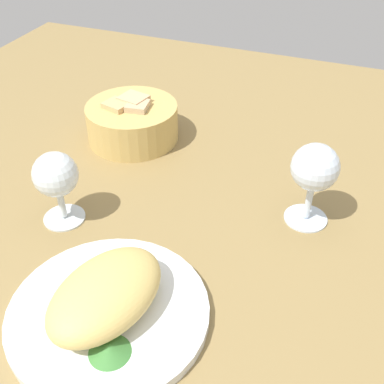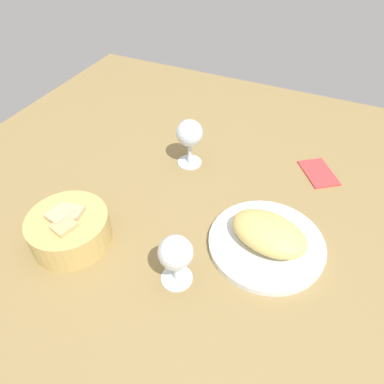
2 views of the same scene
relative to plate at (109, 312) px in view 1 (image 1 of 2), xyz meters
The scene contains 7 objects.
ground_plane 17.74cm from the plate, ahead, with size 140.00×140.00×2.00cm, color olive.
plate is the anchor object (origin of this frame).
omelette 3.37cm from the plate, ahead, with size 16.10×10.58×5.34cm, color #D5B765.
lettuce_garnish 6.16cm from the plate, 149.04° to the right, with size 4.80×4.80×1.33cm, color #3D7E37.
bread_basket 41.20cm from the plate, 22.49° to the left, with size 16.69×16.69×8.04cm.
wine_glass_near 33.48cm from the plate, 35.36° to the right, with size 6.85×6.85×12.91cm.
wine_glass_far 21.37cm from the plate, 48.07° to the left, with size 6.53×6.53×11.45cm.
Camera 1 is at (-48.45, -21.38, 47.77)cm, focal length 45.19 mm.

